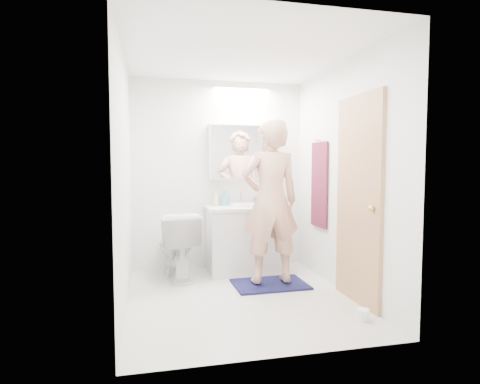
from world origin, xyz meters
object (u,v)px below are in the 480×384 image
object	(u,v)px
toilet_paper_roll	(363,315)
toilet	(177,245)
toothbrush_cup	(257,201)
person	(270,201)
vanity_cabinet	(245,240)
soap_bottle_a	(216,198)
medicine_cabinet	(243,152)
soap_bottle_b	(225,198)

from	to	relation	value
toilet_paper_roll	toilet	bearing A→B (deg)	131.78
toilet_paper_roll	toothbrush_cup	bearing A→B (deg)	102.04
toilet	person	xyz separation A→B (m)	(0.99, -0.51, 0.54)
vanity_cabinet	person	distance (m)	0.85
vanity_cabinet	toilet	xyz separation A→B (m)	(-0.85, -0.11, 0.01)
vanity_cabinet	soap_bottle_a	world-z (taller)	soap_bottle_a
vanity_cabinet	person	xyz separation A→B (m)	(0.14, -0.63, 0.55)
medicine_cabinet	person	xyz separation A→B (m)	(0.11, -0.84, -0.56)
vanity_cabinet	toilet	bearing A→B (deg)	-172.29
soap_bottle_a	toothbrush_cup	distance (m)	0.55
vanity_cabinet	soap_bottle_a	bearing A→B (deg)	156.07
medicine_cabinet	soap_bottle_b	bearing A→B (deg)	-173.01
soap_bottle_b	toilet_paper_roll	distance (m)	2.28
toilet	toilet_paper_roll	bearing A→B (deg)	124.92
medicine_cabinet	toothbrush_cup	world-z (taller)	medicine_cabinet
medicine_cabinet	toilet_paper_roll	size ratio (longest dim) A/B	8.00
vanity_cabinet	soap_bottle_b	bearing A→B (deg)	140.40
medicine_cabinet	soap_bottle_a	distance (m)	0.69
medicine_cabinet	toothbrush_cup	distance (m)	0.66
soap_bottle_a	soap_bottle_b	size ratio (longest dim) A/B	1.06
soap_bottle_a	medicine_cabinet	bearing A→B (deg)	9.34
person	toothbrush_cup	xyz separation A→B (m)	(0.07, 0.79, -0.07)
medicine_cabinet	person	bearing A→B (deg)	-82.47
vanity_cabinet	medicine_cabinet	world-z (taller)	medicine_cabinet
person	soap_bottle_a	size ratio (longest dim) A/B	8.79
toilet	medicine_cabinet	bearing A→B (deg)	-166.50
person	toothbrush_cup	bearing A→B (deg)	-96.26
medicine_cabinet	soap_bottle_a	xyz separation A→B (m)	(-0.36, -0.06, -0.58)
medicine_cabinet	person	distance (m)	1.01
vanity_cabinet	toilet	distance (m)	0.86
person	soap_bottle_b	bearing A→B (deg)	-67.40
soap_bottle_a	vanity_cabinet	bearing A→B (deg)	-23.93
vanity_cabinet	medicine_cabinet	size ratio (longest dim) A/B	1.02
vanity_cabinet	toothbrush_cup	distance (m)	0.54
vanity_cabinet	medicine_cabinet	xyz separation A→B (m)	(0.03, 0.21, 1.11)
soap_bottle_b	medicine_cabinet	bearing A→B (deg)	6.99
medicine_cabinet	toilet	xyz separation A→B (m)	(-0.88, -0.33, -1.10)
soap_bottle_b	vanity_cabinet	bearing A→B (deg)	-39.60
toilet	soap_bottle_b	xyz separation A→B (m)	(0.63, 0.30, 0.52)
person	toilet_paper_roll	bearing A→B (deg)	111.89
medicine_cabinet	person	size ratio (longest dim) A/B	0.49
medicine_cabinet	person	world-z (taller)	medicine_cabinet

